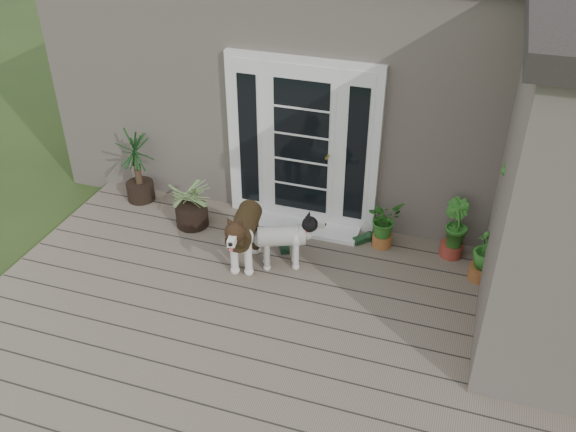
% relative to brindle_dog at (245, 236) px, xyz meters
% --- Properties ---
extents(deck, '(6.20, 4.60, 0.12)m').
position_rel_brindle_dog_xyz_m(deck, '(0.54, -1.09, -0.44)').
color(deck, '#6B5B4C').
rests_on(deck, ground).
extents(house_main, '(7.40, 4.00, 3.10)m').
position_rel_brindle_dog_xyz_m(house_main, '(0.54, 3.16, 1.05)').
color(house_main, '#665E54').
rests_on(house_main, ground).
extents(door_unit, '(1.90, 0.14, 2.15)m').
position_rel_brindle_dog_xyz_m(door_unit, '(0.34, 1.11, 0.70)').
color(door_unit, white).
rests_on(door_unit, deck).
extents(door_step, '(1.60, 0.40, 0.05)m').
position_rel_brindle_dog_xyz_m(door_step, '(0.34, 0.91, -0.35)').
color(door_step, white).
rests_on(door_step, deck).
extents(brindle_dog, '(0.53, 0.96, 0.76)m').
position_rel_brindle_dog_xyz_m(brindle_dog, '(0.00, 0.00, 0.00)').
color(brindle_dog, '#382914').
rests_on(brindle_dog, deck).
extents(white_dog, '(0.79, 0.56, 0.61)m').
position_rel_brindle_dog_xyz_m(white_dog, '(0.42, 0.08, -0.08)').
color(white_dog, silver).
rests_on(white_dog, deck).
extents(spider_plant, '(0.77, 0.77, 0.73)m').
position_rel_brindle_dog_xyz_m(spider_plant, '(-0.94, 0.54, -0.01)').
color(spider_plant, '#7E8F58').
rests_on(spider_plant, deck).
extents(yucca, '(0.77, 0.77, 1.01)m').
position_rel_brindle_dog_xyz_m(yucca, '(-1.88, 0.89, 0.13)').
color(yucca, '#113411').
rests_on(yucca, deck).
extents(herb_a, '(0.57, 0.57, 0.53)m').
position_rel_brindle_dog_xyz_m(herb_a, '(1.45, 0.85, -0.12)').
color(herb_a, '#1B601F').
rests_on(herb_a, deck).
extents(herb_b, '(0.50, 0.50, 0.53)m').
position_rel_brindle_dog_xyz_m(herb_b, '(2.27, 0.91, -0.11)').
color(herb_b, '#245618').
rests_on(herb_b, deck).
extents(herb_c, '(0.47, 0.47, 0.52)m').
position_rel_brindle_dog_xyz_m(herb_c, '(2.64, 0.57, -0.12)').
color(herb_c, '#1D651C').
rests_on(herb_c, deck).
extents(sapling, '(0.60, 0.60, 1.69)m').
position_rel_brindle_dog_xyz_m(sapling, '(2.82, 0.29, 0.47)').
color(sapling, '#1B5F1F').
rests_on(sapling, deck).
extents(clog_left, '(0.28, 0.36, 0.10)m').
position_rel_brindle_dog_xyz_m(clog_left, '(0.33, 0.42, -0.33)').
color(clog_left, '#13311B').
rests_on(clog_left, deck).
extents(clog_right, '(0.30, 0.31, 0.09)m').
position_rel_brindle_dog_xyz_m(clog_right, '(1.21, 0.86, -0.33)').
color(clog_right, '#16371D').
rests_on(clog_right, deck).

